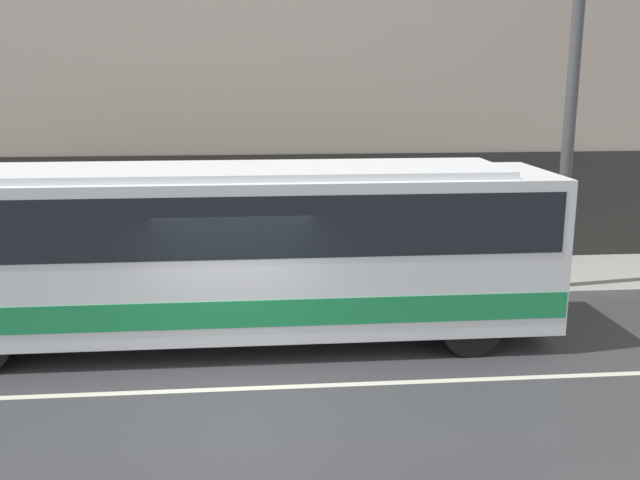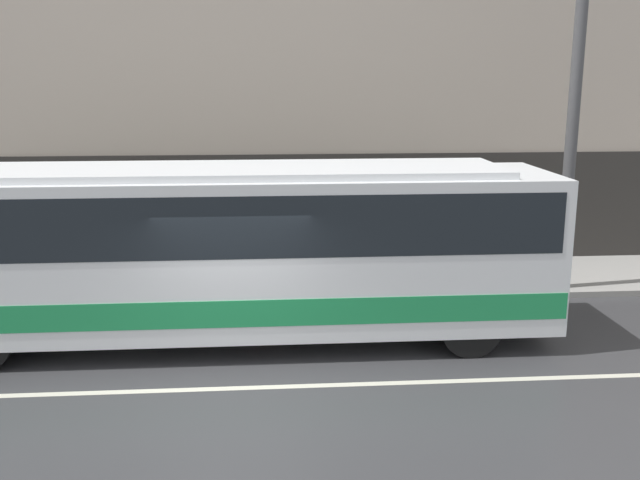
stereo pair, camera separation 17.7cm
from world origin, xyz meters
The scene contains 7 objects.
ground_plane centered at (0.00, 0.00, 0.00)m, with size 60.00×60.00×0.00m, color #38383A.
sidewalk centered at (0.00, 5.53, 0.06)m, with size 60.00×3.06×0.13m.
building_facade centered at (0.00, 7.20, 5.82)m, with size 60.00×0.35×12.04m.
lane_stripe centered at (0.00, 0.00, 0.00)m, with size 54.00×0.14×0.01m.
transit_bus centered at (-0.45, 2.13, 1.76)m, with size 12.01×2.58×3.11m.
utility_pole_near centered at (6.94, 4.42, 4.42)m, with size 0.25×0.25×8.58m.
pedestrian_waiting centered at (0.44, 4.54, 0.86)m, with size 0.36×0.36×1.57m.
Camera 1 is at (0.36, -10.09, 4.63)m, focal length 40.00 mm.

